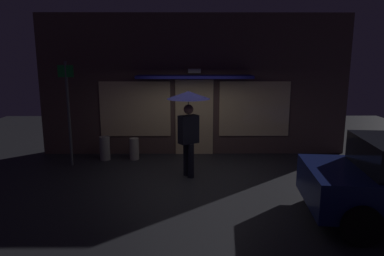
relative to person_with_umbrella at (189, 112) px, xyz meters
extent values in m
plane|color=#26262B|center=(0.16, -0.17, -1.57)|extent=(18.00, 18.00, 0.00)
cube|color=brown|center=(0.16, 2.18, 0.45)|extent=(8.92, 0.30, 4.05)
cube|color=#F9D199|center=(0.16, 2.01, -0.47)|extent=(1.10, 0.04, 2.20)
cube|color=#F9D199|center=(-1.55, 2.01, -0.22)|extent=(2.04, 0.04, 1.60)
cube|color=#F9D199|center=(1.92, 2.01, -0.22)|extent=(2.04, 0.04, 1.60)
cube|color=white|center=(0.16, 1.93, 0.88)|extent=(0.36, 0.16, 0.12)
cube|color=navy|center=(0.16, 1.68, 0.73)|extent=(3.20, 0.70, 0.08)
cylinder|color=black|center=(-0.05, 0.08, -1.16)|extent=(0.15, 0.15, 0.83)
cylinder|color=black|center=(0.05, -0.08, -1.16)|extent=(0.15, 0.15, 0.83)
cube|color=black|center=(0.00, 0.00, -0.41)|extent=(0.52, 0.45, 0.67)
cube|color=silver|center=(0.07, 0.11, -0.41)|extent=(0.13, 0.09, 0.53)
cube|color=red|center=(0.07, 0.11, -0.43)|extent=(0.06, 0.05, 0.43)
sphere|color=tan|center=(0.00, 0.00, 0.07)|extent=(0.23, 0.23, 0.23)
cylinder|color=slate|center=(0.00, 0.00, 0.06)|extent=(0.02, 0.02, 0.87)
cone|color=#14144C|center=(0.00, 0.00, 0.40)|extent=(1.01, 1.01, 0.18)
cylinder|color=black|center=(2.83, -1.42, -1.25)|extent=(0.66, 0.28, 0.64)
cylinder|color=black|center=(2.66, -3.20, -1.25)|extent=(0.66, 0.28, 0.64)
cylinder|color=#595B60|center=(-3.11, 0.92, -0.21)|extent=(0.07, 0.07, 2.74)
cube|color=#198C33|center=(-3.11, 0.90, 0.91)|extent=(0.40, 0.02, 0.30)
cylinder|color=#B2A899|center=(-1.53, 1.45, -1.27)|extent=(0.26, 0.26, 0.61)
cylinder|color=#9E998E|center=(-2.34, 1.41, -1.24)|extent=(0.28, 0.28, 0.66)
camera|label=1|loc=(0.02, -8.21, 1.29)|focal=33.21mm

